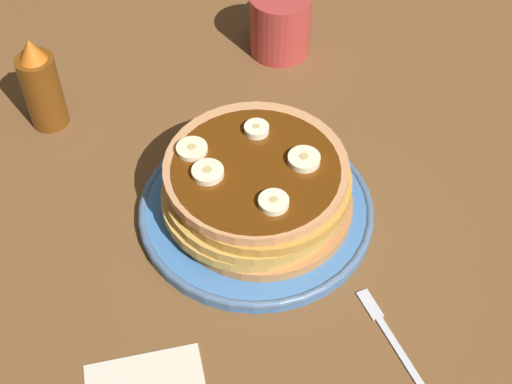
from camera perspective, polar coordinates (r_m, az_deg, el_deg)
The scene contains 11 objects.
ground_plane at distance 83.45cm, azimuth -0.00°, elevation -2.34°, with size 140.00×140.00×3.00cm, color brown.
plate at distance 81.66cm, azimuth -0.00°, elevation -1.34°, with size 26.01×26.01×1.48cm.
pancake_stack at distance 79.00cm, azimuth 0.20°, elevation 0.36°, with size 20.69×20.85×6.35cm.
banana_slice_0 at distance 75.88cm, azimuth -3.74°, elevation 1.51°, with size 3.36×3.36×0.93cm.
banana_slice_1 at distance 80.02cm, azimuth -0.19°, elevation 4.84°, with size 2.73×2.73×1.03cm.
banana_slice_2 at distance 73.06cm, azimuth 1.37°, elevation -0.82°, with size 3.09×3.09×0.98cm.
banana_slice_3 at distance 77.07cm, azimuth 3.72°, elevation 2.51°, with size 3.43×3.43×1.00cm.
banana_slice_4 at distance 78.39cm, azimuth -4.96°, elevation 3.31°, with size 3.34×3.34×0.78cm.
coffee_mug at distance 100.87cm, azimuth 1.87°, elevation 13.05°, with size 11.55×8.21×8.54cm.
fork at distance 74.44cm, azimuth 10.29°, elevation -10.82°, with size 12.24×6.28×0.50cm.
syrup_bottle at distance 92.22cm, azimuth -16.23°, elevation 7.81°, with size 4.57×4.57×12.50cm.
Camera 1 is at (-51.92, -0.61, 63.82)cm, focal length 51.84 mm.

